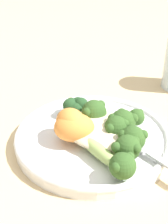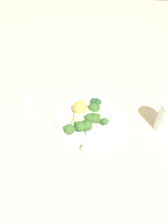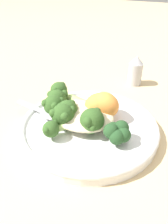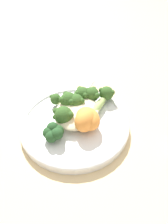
% 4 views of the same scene
% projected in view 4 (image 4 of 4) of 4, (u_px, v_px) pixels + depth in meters
% --- Properties ---
extents(ground_plane, '(4.00, 4.00, 0.00)m').
position_uv_depth(ground_plane, '(79.00, 132.00, 0.39)').
color(ground_plane, '#D6B784').
extents(plate, '(0.25, 0.25, 0.02)m').
position_uv_depth(plate, '(75.00, 122.00, 0.40)').
color(plate, white).
rests_on(plate, ground_plane).
extents(quinoa_mound, '(0.11, 0.10, 0.02)m').
position_uv_depth(quinoa_mound, '(77.00, 112.00, 0.39)').
color(quinoa_mound, beige).
rests_on(quinoa_mound, plate).
extents(broccoli_stalk_0, '(0.13, 0.05, 0.04)m').
position_uv_depth(broccoli_stalk_0, '(102.00, 100.00, 0.42)').
color(broccoli_stalk_0, '#9EBC66').
rests_on(broccoli_stalk_0, plate).
extents(broccoli_stalk_1, '(0.12, 0.04, 0.04)m').
position_uv_depth(broccoli_stalk_1, '(92.00, 98.00, 0.42)').
color(broccoli_stalk_1, '#9EBC66').
rests_on(broccoli_stalk_1, plate).
extents(broccoli_stalk_2, '(0.11, 0.07, 0.04)m').
position_uv_depth(broccoli_stalk_2, '(83.00, 99.00, 0.42)').
color(broccoli_stalk_2, '#9EBC66').
rests_on(broccoli_stalk_2, plate).
extents(broccoli_stalk_3, '(0.07, 0.07, 0.04)m').
position_uv_depth(broccoli_stalk_3, '(77.00, 105.00, 0.40)').
color(broccoli_stalk_3, '#9EBC66').
rests_on(broccoli_stalk_3, plate).
extents(broccoli_stalk_4, '(0.07, 0.09, 0.04)m').
position_uv_depth(broccoli_stalk_4, '(71.00, 103.00, 0.41)').
color(broccoli_stalk_4, '#9EBC66').
rests_on(broccoli_stalk_4, plate).
extents(broccoli_stalk_5, '(0.06, 0.12, 0.03)m').
position_uv_depth(broccoli_stalk_5, '(64.00, 106.00, 0.41)').
color(broccoli_stalk_5, '#9EBC66').
rests_on(broccoli_stalk_5, plate).
extents(broccoli_stalk_6, '(0.04, 0.09, 0.04)m').
position_uv_depth(broccoli_stalk_6, '(65.00, 116.00, 0.37)').
color(broccoli_stalk_6, '#9EBC66').
rests_on(broccoli_stalk_6, plate).
extents(broccoli_stalk_7, '(0.04, 0.09, 0.03)m').
position_uv_depth(broccoli_stalk_7, '(66.00, 119.00, 0.38)').
color(broccoli_stalk_7, '#9EBC66').
rests_on(broccoli_stalk_7, plate).
extents(sweet_potato_chunk_0, '(0.06, 0.05, 0.05)m').
position_uv_depth(sweet_potato_chunk_0, '(86.00, 119.00, 0.36)').
color(sweet_potato_chunk_0, orange).
rests_on(sweet_potato_chunk_0, plate).
extents(sweet_potato_chunk_1, '(0.08, 0.08, 0.04)m').
position_uv_depth(sweet_potato_chunk_1, '(88.00, 119.00, 0.37)').
color(sweet_potato_chunk_1, orange).
rests_on(sweet_potato_chunk_1, plate).
extents(kale_tuft, '(0.04, 0.04, 0.03)m').
position_uv_depth(kale_tuft, '(54.00, 132.00, 0.35)').
color(kale_tuft, '#234723').
rests_on(kale_tuft, plate).
extents(spoon, '(0.11, 0.04, 0.01)m').
position_uv_depth(spoon, '(80.00, 96.00, 0.45)').
color(spoon, '#B7B7BC').
rests_on(spoon, plate).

